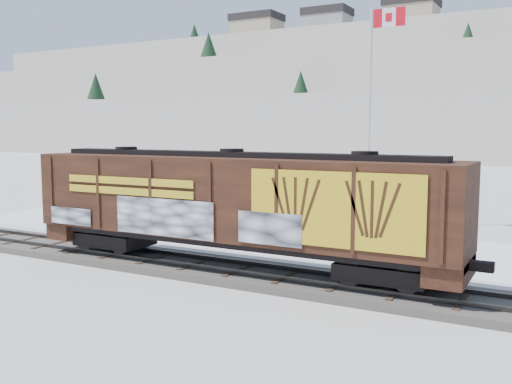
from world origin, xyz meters
The scene contains 8 objects.
ground centered at (0.00, 0.00, 0.00)m, with size 500.00×500.00×0.00m, color white.
rail_track centered at (0.00, 0.00, 0.15)m, with size 50.00×3.40×0.43m.
parking_strip centered at (0.00, 7.50, 0.01)m, with size 40.00×8.00×0.03m, color white.
hopper_railcar centered at (1.59, -0.01, 2.82)m, with size 17.15×3.06×4.29m.
flagpole centered at (2.88, 12.93, 4.60)m, with size 2.30×0.90×12.28m.
car_silver centered at (-6.85, 5.61, 0.80)m, with size 1.81×4.49×1.53m, color #A4A6AB.
car_white centered at (-1.95, 7.55, 0.76)m, with size 1.54×4.42×1.46m, color silver.
car_dark centered at (1.35, 7.05, 0.70)m, with size 1.87×4.60×1.34m, color black.
Camera 1 is at (12.67, -18.27, 5.53)m, focal length 40.00 mm.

